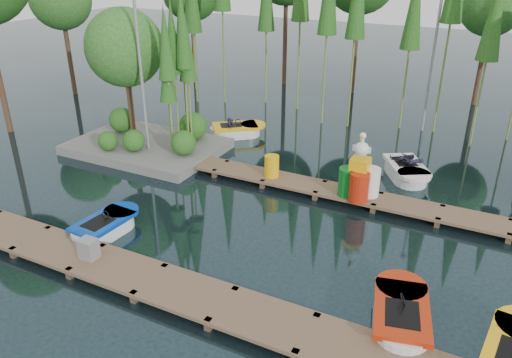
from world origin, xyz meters
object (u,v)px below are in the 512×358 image
at_px(boat_yellow_far, 236,130).
at_px(utility_cabinet, 89,249).
at_px(island, 139,75).
at_px(drum_cluster, 359,179).
at_px(boat_blue, 105,227).
at_px(yellow_barrel, 272,166).
at_px(boat_red, 400,317).

xyz_separation_m(boat_yellow_far, utility_cabinet, (1.50, -10.83, 0.31)).
xyz_separation_m(island, drum_cluster, (9.71, -0.95, -2.22)).
bearing_deg(island, utility_cabinet, -61.16).
relative_size(boat_blue, yellow_barrel, 3.06).
relative_size(boat_red, yellow_barrel, 3.64).
xyz_separation_m(boat_yellow_far, yellow_barrel, (3.63, -3.83, 0.43)).
height_order(boat_red, utility_cabinet, utility_cabinet).
xyz_separation_m(island, yellow_barrel, (6.42, -0.79, -2.48)).
relative_size(island, boat_blue, 2.76).
distance_m(boat_blue, boat_red, 8.89).
bearing_deg(boat_red, boat_blue, 166.59).
height_order(boat_red, boat_yellow_far, boat_yellow_far).
bearing_deg(boat_red, island, 139.66).
bearing_deg(boat_red, utility_cabinet, 177.21).
height_order(boat_blue, boat_yellow_far, boat_yellow_far).
bearing_deg(utility_cabinet, boat_blue, 119.70).
height_order(boat_yellow_far, yellow_barrel, boat_yellow_far).
xyz_separation_m(island, boat_blue, (3.43, -6.28, -2.95)).
bearing_deg(yellow_barrel, boat_blue, -118.57).
height_order(boat_red, yellow_barrel, yellow_barrel).
xyz_separation_m(boat_red, utility_cabinet, (-8.03, -1.47, 0.32)).
bearing_deg(island, yellow_barrel, -7.02).
distance_m(yellow_barrel, drum_cluster, 3.30).
relative_size(boat_blue, drum_cluster, 1.08).
distance_m(boat_red, yellow_barrel, 8.09).
bearing_deg(drum_cluster, island, 174.41).
xyz_separation_m(boat_red, boat_yellow_far, (-9.52, 9.35, 0.01)).
xyz_separation_m(boat_blue, drum_cluster, (6.28, 5.33, 0.73)).
distance_m(boat_red, boat_yellow_far, 13.35).
bearing_deg(yellow_barrel, drum_cluster, -2.79).
relative_size(utility_cabinet, yellow_barrel, 0.71).
height_order(boat_blue, boat_red, boat_red).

